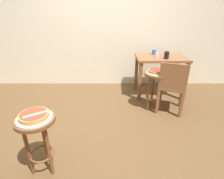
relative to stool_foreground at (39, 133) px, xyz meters
name	(u,v)px	position (x,y,z in m)	size (l,w,h in m)	color
ground_plane	(105,125)	(0.60, 0.77, -0.47)	(6.00, 6.00, 0.00)	brown
back_wall	(107,12)	(0.60, 2.42, 1.03)	(6.00, 0.10, 3.00)	beige
stool_foreground	(39,133)	(0.00, 0.00, 0.00)	(0.37, 0.37, 0.63)	brown
serving_plate_foreground	(35,118)	(0.00, 0.00, 0.17)	(0.33, 0.33, 0.01)	silver
pizza_foreground	(35,115)	(0.00, 0.00, 0.20)	(0.27, 0.27, 0.05)	#B78442
stool_middle	(156,83)	(1.41, 1.27, 0.00)	(0.37, 0.37, 0.63)	brown
serving_plate_middle	(157,73)	(1.41, 1.27, 0.17)	(0.31, 0.31, 0.01)	silver
pizza_middle	(157,71)	(1.41, 1.27, 0.20)	(0.25, 0.25, 0.05)	#B78442
dining_table	(161,64)	(1.62, 1.84, 0.15)	(0.91, 0.62, 0.76)	brown
cup_near_edge	(167,55)	(1.67, 1.68, 0.36)	(0.08, 0.08, 0.13)	black
cup_far_edge	(155,52)	(1.52, 2.00, 0.34)	(0.07, 0.07, 0.09)	#3360B2
condiment_shaker	(158,55)	(1.53, 1.79, 0.33)	(0.04, 0.04, 0.07)	white
wooden_chair	(173,86)	(1.65, 1.16, 0.00)	(0.51, 0.51, 0.85)	brown
pizza_server_knife	(37,114)	(0.03, -0.02, 0.23)	(0.22, 0.02, 0.01)	silver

